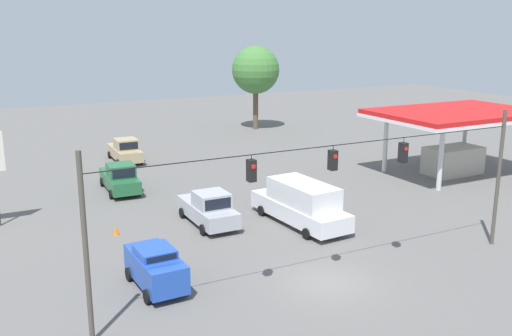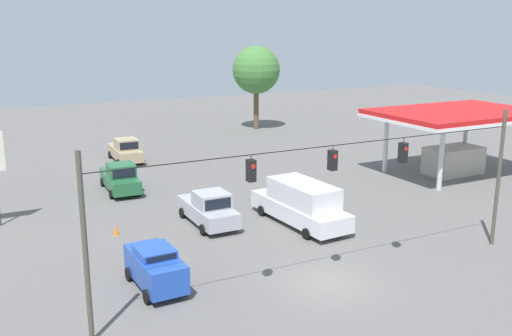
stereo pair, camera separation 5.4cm
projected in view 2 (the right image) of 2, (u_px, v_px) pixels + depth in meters
name	position (u px, v px, depth m)	size (l,w,h in m)	color
ground_plane	(327.00, 283.00, 26.39)	(140.00, 140.00, 0.00)	#605E5B
overhead_signal_span	(332.00, 190.00, 25.22)	(21.69, 0.38, 7.36)	#4C473D
pickup_truck_silver_withflow_mid	(209.00, 209.00, 33.98)	(2.25, 5.29, 2.12)	#A8AAB2
box_truck_white_crossing_near	(301.00, 203.00, 33.95)	(2.93, 7.51, 2.62)	silver
pickup_truck_tan_withflow_deep	(126.00, 151.00, 49.99)	(2.30, 5.45, 2.12)	tan
sedan_blue_parked_shoulder	(155.00, 267.00, 25.67)	(2.02, 4.08, 1.93)	#234CB2
pickup_truck_green_withflow_far	(120.00, 178.00, 40.86)	(2.39, 5.50, 2.12)	#236038
traffic_cone_nearest	(149.00, 273.00, 26.75)	(0.33, 0.33, 0.56)	orange
traffic_cone_second	(128.00, 251.00, 29.41)	(0.33, 0.33, 0.56)	orange
traffic_cone_third	(116.00, 230.00, 32.42)	(0.33, 0.33, 0.56)	orange
gas_station	(456.00, 128.00, 45.10)	(12.84, 8.73, 5.16)	red
tree_horizon_left	(256.00, 70.00, 64.75)	(5.41, 5.41, 9.50)	brown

